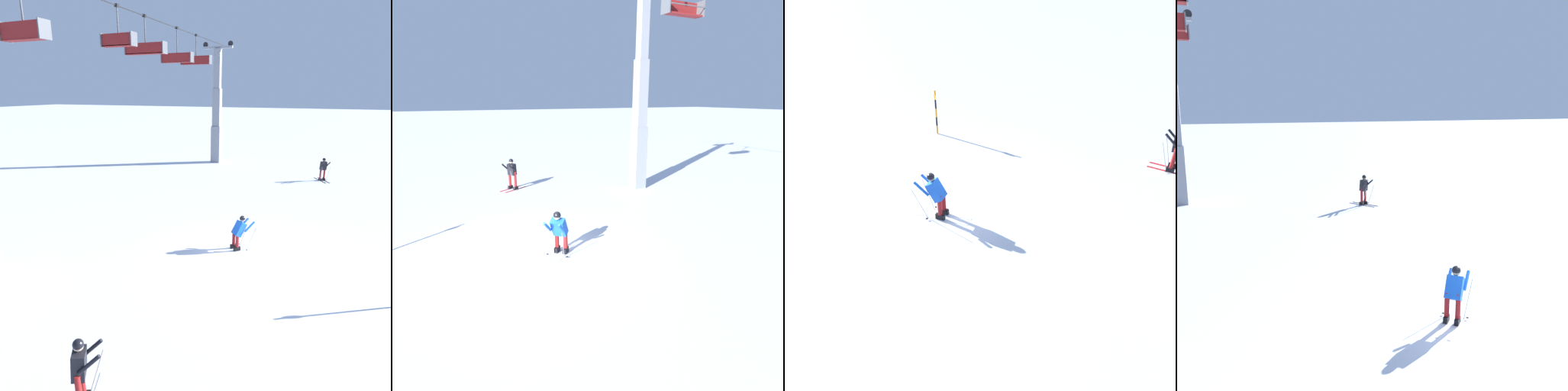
# 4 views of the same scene
# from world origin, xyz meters

# --- Properties ---
(ground_plane) EXTENTS (260.00, 260.00, 0.00)m
(ground_plane) POSITION_xyz_m (0.00, 0.00, 0.00)
(ground_plane) COLOR white
(skier_carving_main) EXTENTS (1.55, 1.54, 1.56)m
(skier_carving_main) POSITION_xyz_m (0.62, 1.00, 0.82)
(skier_carving_main) COLOR white
(skier_carving_main) RESTS_ON ground_plane
(lift_tower_far) EXTENTS (0.82, 2.66, 10.34)m
(lift_tower_far) POSITION_xyz_m (18.16, 8.01, 4.27)
(lift_tower_far) COLOR gray
(lift_tower_far) RESTS_ON ground_plane
(haul_cable) EXTENTS (29.49, 0.05, 0.05)m
(haul_cable) POSITION_xyz_m (6.41, 8.01, 10.18)
(haul_cable) COLOR black
(chairlift_seat_nearest) EXTENTS (0.61, 1.86, 2.28)m
(chairlift_seat_nearest) POSITION_xyz_m (-2.59, 8.01, 8.31)
(chairlift_seat_nearest) COLOR black
(chairlift_seat_second) EXTENTS (0.61, 1.75, 1.88)m
(chairlift_seat_second) POSITION_xyz_m (3.14, 8.01, 8.68)
(chairlift_seat_second) COLOR black
(chairlift_seat_middle) EXTENTS (0.61, 2.40, 2.01)m
(chairlift_seat_middle) POSITION_xyz_m (5.72, 8.01, 8.53)
(chairlift_seat_middle) COLOR black
(chairlift_seat_fourth) EXTENTS (0.61, 2.15, 2.16)m
(chairlift_seat_fourth) POSITION_xyz_m (9.83, 8.01, 8.40)
(chairlift_seat_fourth) COLOR black
(chairlift_seat_farthest) EXTENTS (0.61, 2.30, 2.07)m
(chairlift_seat_farthest) POSITION_xyz_m (13.12, 8.01, 8.48)
(chairlift_seat_farthest) COLOR black
(skier_distant_uphill) EXTENTS (1.71, 1.25, 1.70)m
(skier_distant_uphill) POSITION_xyz_m (14.33, -1.52, 0.97)
(skier_distant_uphill) COLOR black
(skier_distant_uphill) RESTS_ON ground_plane
(skier_distant_downhill) EXTENTS (1.22, 1.59, 1.66)m
(skier_distant_downhill) POSITION_xyz_m (-8.04, 1.91, 0.95)
(skier_distant_downhill) COLOR red
(skier_distant_downhill) RESTS_ON ground_plane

